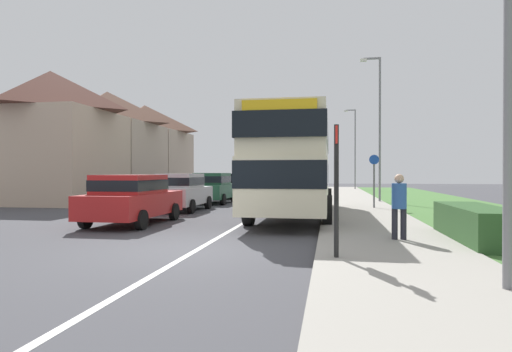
{
  "coord_description": "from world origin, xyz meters",
  "views": [
    {
      "loc": [
        2.88,
        -8.97,
        1.7
      ],
      "look_at": [
        0.62,
        4.07,
        1.6
      ],
      "focal_mm": 30.0,
      "sensor_mm": 36.0,
      "label": 1
    }
  ],
  "objects_px": {
    "parked_car_dark_green": "(213,187)",
    "parked_car_black": "(231,185)",
    "parked_car_red": "(132,197)",
    "street_lamp_far": "(354,144)",
    "bus_stop_sign": "(336,181)",
    "cycle_route_sign": "(374,179)",
    "street_lamp_mid": "(378,120)",
    "double_decker_bus": "(295,161)",
    "pedestrian_at_stop": "(399,203)",
    "parked_car_silver": "(181,190)"
  },
  "relations": [
    {
      "from": "parked_car_black",
      "to": "pedestrian_at_stop",
      "type": "bearing_deg",
      "value": -65.02
    },
    {
      "from": "parked_car_red",
      "to": "parked_car_dark_green",
      "type": "distance_m",
      "value": 9.8
    },
    {
      "from": "street_lamp_far",
      "to": "double_decker_bus",
      "type": "bearing_deg",
      "value": -97.83
    },
    {
      "from": "parked_car_red",
      "to": "parked_car_dark_green",
      "type": "relative_size",
      "value": 1.09
    },
    {
      "from": "parked_car_black",
      "to": "pedestrian_at_stop",
      "type": "height_order",
      "value": "pedestrian_at_stop"
    },
    {
      "from": "cycle_route_sign",
      "to": "street_lamp_far",
      "type": "height_order",
      "value": "street_lamp_far"
    },
    {
      "from": "pedestrian_at_stop",
      "to": "parked_car_dark_green",
      "type": "bearing_deg",
      "value": 122.86
    },
    {
      "from": "parked_car_red",
      "to": "cycle_route_sign",
      "type": "distance_m",
      "value": 10.86
    },
    {
      "from": "street_lamp_far",
      "to": "parked_car_dark_green",
      "type": "bearing_deg",
      "value": -113.67
    },
    {
      "from": "parked_car_red",
      "to": "street_lamp_mid",
      "type": "xyz_separation_m",
      "value": [
        9.05,
        11.32,
        3.71
      ]
    },
    {
      "from": "pedestrian_at_stop",
      "to": "bus_stop_sign",
      "type": "bearing_deg",
      "value": -121.77
    },
    {
      "from": "double_decker_bus",
      "to": "street_lamp_mid",
      "type": "xyz_separation_m",
      "value": [
        3.95,
        8.13,
        2.46
      ]
    },
    {
      "from": "street_lamp_far",
      "to": "street_lamp_mid",
      "type": "bearing_deg",
      "value": -89.06
    },
    {
      "from": "pedestrian_at_stop",
      "to": "bus_stop_sign",
      "type": "xyz_separation_m",
      "value": [
        -1.5,
        -2.41,
        0.56
      ]
    },
    {
      "from": "double_decker_bus",
      "to": "bus_stop_sign",
      "type": "bearing_deg",
      "value": -80.02
    },
    {
      "from": "double_decker_bus",
      "to": "parked_car_red",
      "type": "bearing_deg",
      "value": -147.91
    },
    {
      "from": "parked_car_red",
      "to": "pedestrian_at_stop",
      "type": "xyz_separation_m",
      "value": [
        8.04,
        -2.64,
        0.08
      ]
    },
    {
      "from": "street_lamp_mid",
      "to": "parked_car_silver",
      "type": "bearing_deg",
      "value": -145.48
    },
    {
      "from": "double_decker_bus",
      "to": "pedestrian_at_stop",
      "type": "bearing_deg",
      "value": -63.2
    },
    {
      "from": "parked_car_red",
      "to": "street_lamp_far",
      "type": "distance_m",
      "value": 31.19
    },
    {
      "from": "parked_car_black",
      "to": "double_decker_bus",
      "type": "bearing_deg",
      "value": -65.95
    },
    {
      "from": "double_decker_bus",
      "to": "cycle_route_sign",
      "type": "bearing_deg",
      "value": 47.89
    },
    {
      "from": "parked_car_dark_green",
      "to": "cycle_route_sign",
      "type": "height_order",
      "value": "cycle_route_sign"
    },
    {
      "from": "double_decker_bus",
      "to": "parked_car_black",
      "type": "bearing_deg",
      "value": 114.05
    },
    {
      "from": "parked_car_red",
      "to": "bus_stop_sign",
      "type": "bearing_deg",
      "value": -37.65
    },
    {
      "from": "cycle_route_sign",
      "to": "street_lamp_mid",
      "type": "bearing_deg",
      "value": 81.79
    },
    {
      "from": "double_decker_bus",
      "to": "cycle_route_sign",
      "type": "height_order",
      "value": "double_decker_bus"
    },
    {
      "from": "parked_car_red",
      "to": "parked_car_silver",
      "type": "xyz_separation_m",
      "value": [
        -0.11,
        5.03,
        0.01
      ]
    },
    {
      "from": "street_lamp_mid",
      "to": "parked_car_red",
      "type": "bearing_deg",
      "value": -128.62
    },
    {
      "from": "parked_car_dark_green",
      "to": "parked_car_black",
      "type": "relative_size",
      "value": 0.93
    },
    {
      "from": "bus_stop_sign",
      "to": "cycle_route_sign",
      "type": "relative_size",
      "value": 1.03
    },
    {
      "from": "parked_car_dark_green",
      "to": "cycle_route_sign",
      "type": "relative_size",
      "value": 1.59
    },
    {
      "from": "street_lamp_mid",
      "to": "parked_car_black",
      "type": "bearing_deg",
      "value": 158.75
    },
    {
      "from": "parked_car_red",
      "to": "parked_car_black",
      "type": "height_order",
      "value": "parked_car_black"
    },
    {
      "from": "double_decker_bus",
      "to": "parked_car_dark_green",
      "type": "distance_m",
      "value": 8.42
    },
    {
      "from": "parked_car_red",
      "to": "street_lamp_far",
      "type": "relative_size",
      "value": 0.55
    },
    {
      "from": "parked_car_dark_green",
      "to": "parked_car_red",
      "type": "bearing_deg",
      "value": -90.07
    },
    {
      "from": "parked_car_silver",
      "to": "street_lamp_mid",
      "type": "height_order",
      "value": "street_lamp_mid"
    },
    {
      "from": "parked_car_silver",
      "to": "street_lamp_far",
      "type": "distance_m",
      "value": 26.48
    },
    {
      "from": "parked_car_dark_green",
      "to": "pedestrian_at_stop",
      "type": "bearing_deg",
      "value": -57.14
    },
    {
      "from": "parked_car_dark_green",
      "to": "parked_car_black",
      "type": "distance_m",
      "value": 5.09
    },
    {
      "from": "bus_stop_sign",
      "to": "street_lamp_far",
      "type": "relative_size",
      "value": 0.33
    },
    {
      "from": "double_decker_bus",
      "to": "pedestrian_at_stop",
      "type": "relative_size",
      "value": 6.23
    },
    {
      "from": "cycle_route_sign",
      "to": "street_lamp_far",
      "type": "relative_size",
      "value": 0.32
    },
    {
      "from": "parked_car_red",
      "to": "bus_stop_sign",
      "type": "distance_m",
      "value": 8.29
    },
    {
      "from": "parked_car_silver",
      "to": "street_lamp_far",
      "type": "xyz_separation_m",
      "value": [
        8.86,
        24.7,
        3.59
      ]
    },
    {
      "from": "parked_car_dark_green",
      "to": "street_lamp_mid",
      "type": "bearing_deg",
      "value": 9.59
    },
    {
      "from": "parked_car_red",
      "to": "parked_car_dark_green",
      "type": "xyz_separation_m",
      "value": [
        0.01,
        9.8,
        0.03
      ]
    },
    {
      "from": "double_decker_bus",
      "to": "street_lamp_far",
      "type": "height_order",
      "value": "street_lamp_far"
    },
    {
      "from": "parked_car_silver",
      "to": "bus_stop_sign",
      "type": "xyz_separation_m",
      "value": [
        6.66,
        -10.08,
        0.63
      ]
    }
  ]
}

